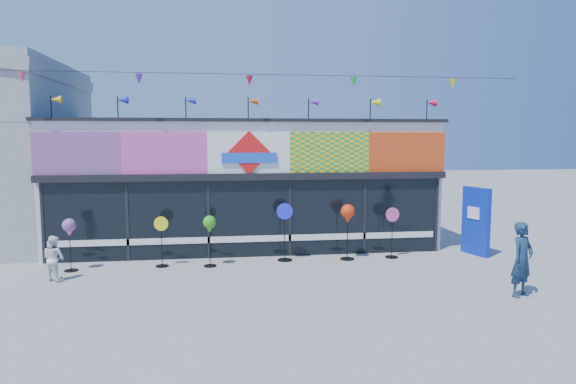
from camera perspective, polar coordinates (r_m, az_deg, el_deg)
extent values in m
plane|color=gray|center=(12.16, -3.26, -10.89)|extent=(80.00, 80.00, 0.00)
cube|color=white|center=(17.68, -4.82, 1.07)|extent=(12.00, 5.00, 4.00)
cube|color=black|center=(15.25, -4.30, -2.96)|extent=(11.60, 0.12, 2.30)
cube|color=black|center=(15.06, -4.33, 1.72)|extent=(12.00, 0.30, 0.20)
cube|color=white|center=(15.33, -4.28, -5.19)|extent=(11.40, 0.10, 0.18)
cube|color=black|center=(17.62, -4.88, 7.73)|extent=(12.20, 5.20, 0.10)
cube|color=black|center=(15.99, -25.56, -3.13)|extent=(0.08, 0.14, 2.30)
cube|color=black|center=(15.44, -17.40, -3.12)|extent=(0.08, 0.14, 2.30)
cube|color=black|center=(15.22, -8.82, -3.04)|extent=(0.08, 0.14, 2.30)
cube|color=black|center=(15.36, 0.18, -2.88)|extent=(0.08, 0.14, 2.30)
cube|color=black|center=(15.83, 8.46, -2.67)|extent=(0.08, 0.14, 2.30)
cube|color=black|center=(16.62, 16.11, -2.43)|extent=(0.08, 0.14, 2.30)
cube|color=red|center=(15.52, -22.39, 3.99)|extent=(2.40, 0.08, 1.20)
cube|color=#DA489F|center=(15.09, -13.51, 4.23)|extent=(2.40, 0.08, 1.20)
cube|color=white|center=(15.04, -4.36, 4.38)|extent=(2.40, 0.08, 1.20)
cube|color=yellow|center=(15.37, 4.64, 4.42)|extent=(2.40, 0.08, 1.20)
cube|color=red|center=(16.06, 13.06, 4.35)|extent=(2.40, 0.08, 1.20)
cube|color=red|center=(14.98, -4.34, 4.37)|extent=(1.27, 0.06, 1.27)
cube|color=blue|center=(14.97, -4.33, 3.80)|extent=(1.60, 0.05, 0.30)
cube|color=#DC570B|center=(15.59, -19.28, -3.35)|extent=(0.78, 0.03, 0.78)
cube|color=#F752CA|center=(15.37, -14.37, -3.06)|extent=(0.92, 0.03, 0.92)
cube|color=blue|center=(15.21, -9.38, -1.37)|extent=(0.78, 0.03, 0.78)
cube|color=#189E5F|center=(15.32, -4.30, -3.72)|extent=(0.92, 0.03, 0.92)
cube|color=orange|center=(15.41, 0.68, -2.45)|extent=(0.78, 0.03, 0.78)
cube|color=#DA4881|center=(15.63, 5.56, -1.56)|extent=(0.92, 0.03, 0.92)
cube|color=#E34015|center=(16.05, 10.22, -2.84)|extent=(0.78, 0.03, 0.78)
cylinder|color=black|center=(15.94, -24.82, 8.43)|extent=(0.03, 0.03, 0.70)
cone|color=#FFAF15|center=(15.92, -24.38, 9.35)|extent=(0.30, 0.22, 0.22)
cylinder|color=black|center=(15.52, -18.38, 8.76)|extent=(0.03, 0.03, 0.70)
cone|color=#171CC3|center=(15.51, -17.90, 9.70)|extent=(0.30, 0.22, 0.22)
cylinder|color=black|center=(15.29, -11.28, 8.99)|extent=(0.03, 0.03, 0.70)
cone|color=#172BC4|center=(15.29, -10.77, 9.94)|extent=(0.30, 0.22, 0.22)
cylinder|color=black|center=(15.29, -4.45, 9.09)|extent=(0.03, 0.03, 0.70)
cone|color=#CC4A13|center=(15.31, -3.92, 10.03)|extent=(0.30, 0.22, 0.22)
cylinder|color=black|center=(15.50, 2.30, 9.07)|extent=(0.03, 0.03, 0.70)
cone|color=purple|center=(15.54, 2.82, 9.98)|extent=(0.30, 0.22, 0.22)
cylinder|color=black|center=(15.94, 9.12, 8.92)|extent=(0.03, 0.03, 0.70)
cone|color=#E8EF14|center=(15.99, 9.63, 9.79)|extent=(0.30, 0.22, 0.22)
cylinder|color=black|center=(16.54, 15.17, 8.68)|extent=(0.03, 0.03, 0.70)
cone|color=red|center=(16.61, 15.65, 9.52)|extent=(0.30, 0.22, 0.22)
cylinder|color=black|center=(14.72, -4.33, 12.92)|extent=(16.00, 0.01, 0.01)
cone|color=#DD4973|center=(15.54, -27.46, 11.23)|extent=(0.20, 0.20, 0.28)
cone|color=#6124AB|center=(14.82, -16.24, 11.95)|extent=(0.20, 0.20, 0.28)
cone|color=red|center=(14.70, -4.32, 12.22)|extent=(0.20, 0.20, 0.28)
cone|color=green|center=(15.18, 7.31, 12.00)|extent=(0.20, 0.20, 0.28)
cone|color=yellow|center=(16.21, 17.82, 11.38)|extent=(0.20, 0.20, 0.28)
cube|color=#0C28B4|center=(16.50, 20.15, -3.07)|extent=(0.44, 1.03, 2.05)
cube|color=white|center=(16.42, 19.93, -2.20)|extent=(0.17, 0.45, 0.36)
cylinder|color=black|center=(15.00, -22.94, -8.03)|extent=(0.36, 0.36, 0.03)
cylinder|color=black|center=(14.87, -23.04, -5.80)|extent=(0.02, 0.02, 1.17)
sphere|color=#D948A3|center=(14.75, -23.14, -3.41)|extent=(0.36, 0.36, 0.36)
cone|color=#D948A3|center=(14.79, -23.10, -4.27)|extent=(0.18, 0.18, 0.16)
cylinder|color=black|center=(14.71, -13.80, -7.99)|extent=(0.35, 0.35, 0.03)
cylinder|color=black|center=(14.58, -13.86, -5.74)|extent=(0.02, 0.02, 1.15)
cylinder|color=yellow|center=(14.47, -13.92, -3.44)|extent=(0.39, 0.10, 0.39)
cylinder|color=black|center=(14.47, -8.64, -8.11)|extent=(0.36, 0.36, 0.03)
cylinder|color=black|center=(14.33, -8.68, -5.80)|extent=(0.02, 0.02, 1.17)
sphere|color=green|center=(14.22, -8.72, -3.32)|extent=(0.36, 0.36, 0.36)
cone|color=green|center=(14.25, -8.71, -4.21)|extent=(0.18, 0.18, 0.16)
cylinder|color=black|center=(14.96, -0.36, -7.55)|extent=(0.43, 0.43, 0.03)
cylinder|color=black|center=(14.81, -0.36, -4.89)|extent=(0.03, 0.03, 1.39)
cylinder|color=#1B23E5|center=(14.69, -0.36, -2.15)|extent=(0.46, 0.18, 0.47)
cylinder|color=black|center=(15.18, 6.59, -7.39)|extent=(0.41, 0.41, 0.03)
cylinder|color=black|center=(15.04, 6.63, -4.86)|extent=(0.02, 0.02, 1.34)
sphere|color=red|center=(14.92, 6.66, -2.15)|extent=(0.41, 0.41, 0.41)
cone|color=red|center=(14.96, 6.65, -3.12)|extent=(0.21, 0.21, 0.18)
cylinder|color=black|center=(15.62, 11.44, -7.10)|extent=(0.38, 0.38, 0.03)
cylinder|color=black|center=(15.48, 11.49, -4.82)|extent=(0.02, 0.02, 1.24)
cylinder|color=#E44C8F|center=(15.38, 11.54, -2.48)|extent=(0.42, 0.09, 0.42)
imported|color=#172E49|center=(12.65, 24.58, -6.84)|extent=(0.73, 0.63, 1.68)
imported|color=white|center=(14.08, -24.58, -6.70)|extent=(0.63, 0.56, 1.13)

